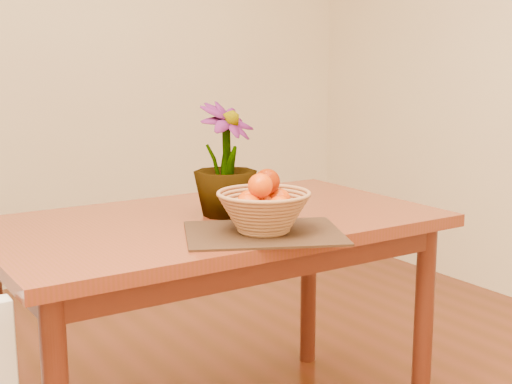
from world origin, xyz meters
TOP-DOWN VIEW (x-y plane):
  - wall_back at (0.00, 2.25)m, footprint 4.00×0.02m
  - table at (0.00, 0.30)m, footprint 1.40×0.80m
  - placemat at (0.01, 0.03)m, footprint 0.54×0.49m
  - wicker_basket at (0.01, 0.03)m, footprint 0.27×0.27m
  - orange_pile at (0.02, 0.04)m, footprint 0.19×0.19m
  - potted_plant at (0.04, 0.30)m, footprint 0.26×0.26m

SIDE VIEW (x-z plane):
  - table at x=0.00m, z-range 0.29..1.04m
  - placemat at x=0.01m, z-range 0.75..0.76m
  - wicker_basket at x=0.01m, z-range 0.76..0.87m
  - orange_pile at x=0.02m, z-range 0.80..0.93m
  - potted_plant at x=0.04m, z-range 0.75..1.11m
  - wall_back at x=0.00m, z-range 0.00..2.70m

